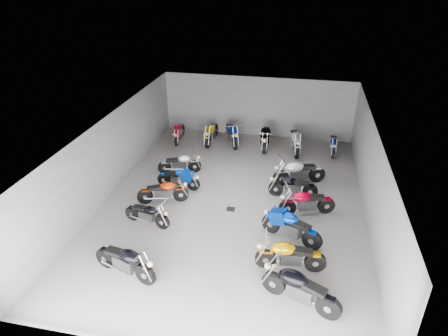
{
  "coord_description": "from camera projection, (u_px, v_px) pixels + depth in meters",
  "views": [
    {
      "loc": [
        2.35,
        -13.15,
        8.53
      ],
      "look_at": [
        -0.56,
        0.93,
        1.0
      ],
      "focal_mm": 32.0,
      "sensor_mm": 36.0,
      "label": 1
    }
  ],
  "objects": [
    {
      "name": "ground",
      "position": [
        233.0,
        202.0,
        15.79
      ],
      "size": [
        14.0,
        14.0,
        0.0
      ],
      "primitive_type": "plane",
      "color": "gray",
      "rests_on": "ground"
    },
    {
      "name": "motorcycle_back_a",
      "position": [
        179.0,
        132.0,
        20.93
      ],
      "size": [
        0.43,
        1.97,
        0.87
      ],
      "rotation": [
        0.0,
        0.0,
        3.23
      ],
      "color": "black",
      "rests_on": "ground"
    },
    {
      "name": "motorcycle_back_f",
      "position": [
        333.0,
        144.0,
        19.62
      ],
      "size": [
        0.37,
        1.93,
        0.85
      ],
      "rotation": [
        0.0,
        0.0,
        3.14
      ],
      "color": "black",
      "rests_on": "ground"
    },
    {
      "name": "ceiling",
      "position": [
        234.0,
        126.0,
        14.29
      ],
      "size": [
        10.0,
        14.0,
        0.04
      ],
      "primitive_type": "cube",
      "color": "black",
      "rests_on": "wall_back"
    },
    {
      "name": "motorcycle_right_a",
      "position": [
        300.0,
        289.0,
        10.88
      ],
      "size": [
        2.23,
        1.03,
        1.03
      ],
      "rotation": [
        0.0,
        0.0,
        1.18
      ],
      "color": "black",
      "rests_on": "ground"
    },
    {
      "name": "motorcycle_back_e",
      "position": [
        295.0,
        141.0,
        19.71
      ],
      "size": [
        0.6,
        2.39,
        1.06
      ],
      "rotation": [
        0.0,
        0.0,
        3.3
      ],
      "color": "black",
      "rests_on": "ground"
    },
    {
      "name": "motorcycle_right_e",
      "position": [
        292.0,
        186.0,
        15.97
      ],
      "size": [
        1.98,
        0.41,
        0.87
      ],
      "rotation": [
        0.0,
        0.0,
        1.63
      ],
      "color": "black",
      "rests_on": "ground"
    },
    {
      "name": "motorcycle_right_c",
      "position": [
        291.0,
        227.0,
        13.45
      ],
      "size": [
        2.1,
        1.09,
        0.99
      ],
      "rotation": [
        0.0,
        0.0,
        1.13
      ],
      "color": "black",
      "rests_on": "ground"
    },
    {
      "name": "wall_right",
      "position": [
        372.0,
        180.0,
        14.15
      ],
      "size": [
        0.1,
        14.0,
        3.2
      ],
      "primitive_type": "cube",
      "color": "gray",
      "rests_on": "ground"
    },
    {
      "name": "motorcycle_left_a",
      "position": [
        125.0,
        261.0,
        11.9
      ],
      "size": [
        2.18,
        0.81,
        0.99
      ],
      "rotation": [
        0.0,
        0.0,
        -1.87
      ],
      "color": "black",
      "rests_on": "ground"
    },
    {
      "name": "motorcycle_back_d",
      "position": [
        266.0,
        137.0,
        20.21
      ],
      "size": [
        0.49,
        2.34,
        1.03
      ],
      "rotation": [
        0.0,
        0.0,
        3.19
      ],
      "color": "black",
      "rests_on": "ground"
    },
    {
      "name": "wall_left",
      "position": [
        111.0,
        155.0,
        15.94
      ],
      "size": [
        0.1,
        14.0,
        3.2
      ],
      "primitive_type": "cube",
      "color": "gray",
      "rests_on": "ground"
    },
    {
      "name": "motorcycle_right_f",
      "position": [
        299.0,
        172.0,
        16.85
      ],
      "size": [
        2.2,
        1.05,
        1.02
      ],
      "rotation": [
        0.0,
        0.0,
        1.97
      ],
      "color": "black",
      "rests_on": "ground"
    },
    {
      "name": "drain_grate",
      "position": [
        231.0,
        209.0,
        15.35
      ],
      "size": [
        0.32,
        0.32,
        0.01
      ],
      "primitive_type": "cube",
      "color": "black",
      "rests_on": "ground"
    },
    {
      "name": "motorcycle_right_d",
      "position": [
        307.0,
        202.0,
        14.83
      ],
      "size": [
        2.09,
        0.8,
        0.95
      ],
      "rotation": [
        0.0,
        0.0,
        1.88
      ],
      "color": "black",
      "rests_on": "ground"
    },
    {
      "name": "motorcycle_back_c",
      "position": [
        232.0,
        133.0,
        20.57
      ],
      "size": [
        1.04,
        2.23,
        1.03
      ],
      "rotation": [
        0.0,
        0.0,
        3.53
      ],
      "color": "black",
      "rests_on": "ground"
    },
    {
      "name": "wall_back",
      "position": [
        257.0,
        107.0,
        21.12
      ],
      "size": [
        10.0,
        0.1,
        3.2
      ],
      "primitive_type": "cube",
      "color": "gray",
      "rests_on": "ground"
    },
    {
      "name": "motorcycle_left_e",
      "position": [
        179.0,
        178.0,
        16.58
      ],
      "size": [
        1.89,
        0.42,
        0.83
      ],
      "rotation": [
        0.0,
        0.0,
        -1.67
      ],
      "color": "black",
      "rests_on": "ground"
    },
    {
      "name": "motorcycle_left_f",
      "position": [
        180.0,
        163.0,
        17.77
      ],
      "size": [
        1.89,
        0.71,
        0.85
      ],
      "rotation": [
        0.0,
        0.0,
        -1.26
      ],
      "color": "black",
      "rests_on": "ground"
    },
    {
      "name": "motorcycle_left_d",
      "position": [
        163.0,
        192.0,
        15.58
      ],
      "size": [
        1.95,
        0.76,
        0.88
      ],
      "rotation": [
        0.0,
        0.0,
        -1.25
      ],
      "color": "black",
      "rests_on": "ground"
    },
    {
      "name": "motorcycle_back_b",
      "position": [
        211.0,
        133.0,
        20.73
      ],
      "size": [
        0.44,
        2.24,
        0.98
      ],
      "rotation": [
        0.0,
        0.0,
        3.12
      ],
      "color": "black",
      "rests_on": "ground"
    },
    {
      "name": "motorcycle_left_c",
      "position": [
        147.0,
        214.0,
        14.28
      ],
      "size": [
        1.83,
        0.56,
        0.81
      ],
      "rotation": [
        0.0,
        0.0,
        -1.8
      ],
      "color": "black",
      "rests_on": "ground"
    },
    {
      "name": "motorcycle_right_b",
      "position": [
        290.0,
        256.0,
        12.15
      ],
      "size": [
        2.18,
        0.48,
        0.96
      ],
      "rotation": [
        0.0,
        0.0,
        1.67
      ],
      "color": "black",
      "rests_on": "ground"
    }
  ]
}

